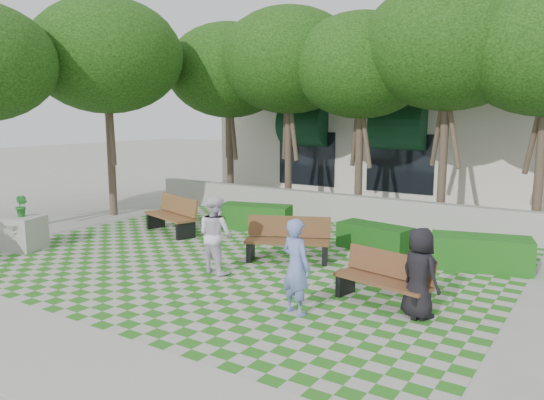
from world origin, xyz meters
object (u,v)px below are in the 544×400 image
Objects in this scene: planter_back at (24,231)px; hedge_midleft at (255,217)px; person_blue at (296,267)px; person_white at (215,235)px; hedge_east at (481,253)px; hedge_midright at (375,237)px; bench_east at (384,280)px; person_dark at (419,273)px; bench_mid at (288,240)px; bench_west at (172,216)px.

hedge_midleft is at bearing 56.09° from planter_back.
person_blue is 0.99× the size of person_white.
hedge_midright is at bearing 174.43° from hedge_east.
hedge_east reaches higher than hedge_midright.
bench_east is 0.84m from person_dark.
person_blue is at bearing -119.25° from bench_east.
bench_mid reaches higher than bench_east.
person_white is (3.53, -2.32, 0.34)m from bench_west.
person_dark is at bearing -171.61° from person_white.
hedge_east is at bearing 25.52° from bench_west.
hedge_east is at bearing -5.57° from hedge_midright.
person_white is at bearing -5.68° from person_blue.
person_blue is (6.23, -3.43, 0.33)m from bench_west.
bench_west is at bearing 175.18° from bench_east.
bench_east is 6.87m from hedge_midleft.
hedge_midleft is 1.35× the size of person_dark.
bench_mid is (-2.98, 1.50, 0.04)m from bench_east.
person_white is (-4.52, 0.10, 0.07)m from person_dark.
person_blue is 2.09m from person_dark.
person_white reaches higher than hedge_midright.
person_white reaches higher than bench_west.
bench_west is at bearing -133.65° from hedge_midleft.
person_blue is 2.92m from person_white.
planter_back is at bearing 21.74° from person_white.
bench_mid is 3.61m from hedge_midleft.
hedge_east is 1.36× the size of person_dark.
hedge_midleft is 1.48× the size of planter_back.
bench_east is 9.26m from planter_back.
hedge_midright is 4.52m from person_dark.
person_blue reaches higher than person_dark.
hedge_east reaches higher than hedge_midleft.
bench_mid is 1.22× the size of person_white.
bench_west reaches higher than hedge_east.
hedge_midright is 1.11× the size of person_white.
person_white is at bearing -119.99° from hedge_midright.
person_white is at bearing -144.01° from hedge_east.
planter_back is at bearing -100.14° from bench_west.
hedge_midleft is 1.24× the size of person_blue.
bench_east is at bearing 6.92° from person_dark.
person_blue is (0.55, -4.83, 0.52)m from hedge_midright.
bench_east is 7.64m from bench_west.
planter_back reaches higher than hedge_midleft.
bench_west is (-7.33, 2.16, 0.06)m from bench_east.
person_white reaches higher than planter_back.
person_dark is (8.05, -2.42, 0.27)m from bench_west.
bench_mid is 0.97× the size of bench_west.
planter_back is (-9.16, -1.32, 0.02)m from bench_east.
person_blue is (8.06, 0.04, 0.37)m from planter_back.
bench_west is 5.85m from hedge_midright.
person_blue is (-2.07, -4.57, 0.47)m from hedge_east.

